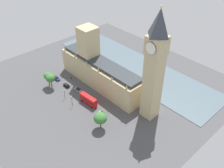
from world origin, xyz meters
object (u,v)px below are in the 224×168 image
(car_yellow_cab_far_end, at_px, (102,114))
(pedestrian_under_trees, at_px, (71,78))
(clock_tower, at_px, (154,66))
(car_blue_corner, at_px, (57,78))
(plane_tree_opposite_hall, at_px, (48,76))
(car_black_near_tower, at_px, (67,85))
(car_silver_trailing, at_px, (78,90))
(plane_tree_kerbside, at_px, (100,118))
(parliament_building, at_px, (99,69))
(double_decker_bus_by_river_gate, at_px, (88,100))
(street_lamp_slot_10, at_px, (64,92))
(plane_tree_leading, at_px, (50,78))
(street_lamp_midblock, at_px, (72,99))

(car_yellow_cab_far_end, height_order, pedestrian_under_trees, car_yellow_cab_far_end)
(clock_tower, height_order, pedestrian_under_trees, clock_tower)
(car_blue_corner, relative_size, plane_tree_opposite_hall, 0.54)
(car_black_near_tower, xyz_separation_m, car_silver_trailing, (-2.33, 7.48, 0.00))
(plane_tree_kerbside, bearing_deg, car_black_near_tower, -100.07)
(parliament_building, relative_size, double_decker_bus_by_river_gate, 5.22)
(car_black_near_tower, xyz_separation_m, plane_tree_kerbside, (6.50, 36.62, 4.99))
(plane_tree_opposite_hall, bearing_deg, parliament_building, 142.44)
(double_decker_bus_by_river_gate, xyz_separation_m, car_yellow_cab_far_end, (0.63, 11.16, -1.75))
(car_blue_corner, xyz_separation_m, street_lamp_slot_10, (6.19, 17.67, 3.14))
(clock_tower, bearing_deg, parliament_building, -88.76)
(street_lamp_slot_10, bearing_deg, car_blue_corner, -109.29)
(car_black_near_tower, xyz_separation_m, pedestrian_under_trees, (-6.35, -4.59, -0.17))
(car_black_near_tower, distance_m, plane_tree_kerbside, 37.53)
(plane_tree_leading, relative_size, street_lamp_midblock, 1.38)
(double_decker_bus_by_river_gate, xyz_separation_m, street_lamp_midblock, (6.97, -4.43, 1.71))
(pedestrian_under_trees, bearing_deg, car_yellow_cab_far_end, 39.37)
(street_lamp_slot_10, bearing_deg, plane_tree_opposite_hall, -90.40)
(plane_tree_leading, height_order, plane_tree_opposite_hall, plane_tree_opposite_hall)
(clock_tower, xyz_separation_m, plane_tree_leading, (22.90, -50.80, -21.35))
(street_lamp_midblock, bearing_deg, plane_tree_kerbside, 91.39)
(pedestrian_under_trees, xyz_separation_m, plane_tree_leading, (12.72, -0.33, 5.63))
(car_blue_corner, distance_m, pedestrian_under_trees, 8.37)
(street_lamp_midblock, relative_size, street_lamp_slot_10, 1.09)
(double_decker_bus_by_river_gate, relative_size, car_yellow_cab_far_end, 2.52)
(car_yellow_cab_far_end, height_order, street_lamp_slot_10, street_lamp_slot_10)
(plane_tree_kerbside, xyz_separation_m, plane_tree_opposite_hall, (-0.13, -44.07, 0.68))
(car_blue_corner, xyz_separation_m, plane_tree_kerbside, (6.21, 46.31, 4.99))
(parliament_building, height_order, plane_tree_kerbside, parliament_building)
(clock_tower, relative_size, plane_tree_opposite_hall, 6.21)
(car_blue_corner, bearing_deg, pedestrian_under_trees, 138.52)
(plane_tree_leading, bearing_deg, street_lamp_slot_10, 89.55)
(car_yellow_cab_far_end, bearing_deg, car_silver_trailing, 80.26)
(clock_tower, bearing_deg, car_blue_corner, -73.16)
(plane_tree_leading, xyz_separation_m, street_lamp_slot_10, (0.10, 12.91, -2.31))
(parliament_building, relative_size, plane_tree_leading, 6.46)
(car_yellow_cab_far_end, xyz_separation_m, street_lamp_slot_10, (5.80, -22.94, 3.15))
(pedestrian_under_trees, relative_size, plane_tree_leading, 0.18)
(plane_tree_leading, bearing_deg, car_yellow_cab_far_end, 99.04)
(parliament_building, height_order, car_yellow_cab_far_end, parliament_building)
(car_blue_corner, xyz_separation_m, pedestrian_under_trees, (-6.64, 5.10, -0.18))
(car_black_near_tower, height_order, plane_tree_opposite_hall, plane_tree_opposite_hall)
(clock_tower, height_order, street_lamp_slot_10, clock_tower)
(street_lamp_slot_10, bearing_deg, plane_tree_leading, -90.45)
(street_lamp_midblock, height_order, street_lamp_slot_10, street_lamp_midblock)
(car_silver_trailing, relative_size, plane_tree_kerbside, 0.55)
(street_lamp_midblock, bearing_deg, clock_tower, 127.63)
(plane_tree_kerbside, bearing_deg, plane_tree_opposite_hall, -90.17)
(car_yellow_cab_far_end, distance_m, plane_tree_leading, 36.71)
(car_silver_trailing, relative_size, street_lamp_midblock, 0.76)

